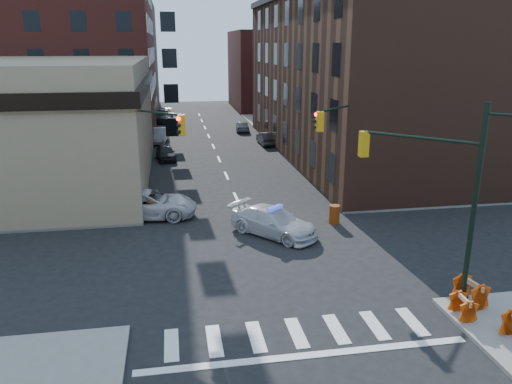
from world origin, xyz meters
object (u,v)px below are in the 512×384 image
object	(u,v)px
police_car	(274,222)
parked_car_wnear	(166,153)
pickup	(147,204)
pedestrian_a	(112,197)
parked_car_wfar	(159,135)
pedestrian_b	(48,211)
barrel_bank	(152,211)
barricade_se_a	(470,292)
parked_car_enear	(266,138)
barricade_nw_a	(136,203)
barrel_road	(334,214)

from	to	relation	value
police_car	parked_car_wnear	bearing A→B (deg)	65.09
pickup	pedestrian_a	size ratio (longest dim) A/B	3.01
parked_car_wfar	pedestrian_b	distance (m)	25.71
barrel_bank	barricade_se_a	world-z (taller)	barricade_se_a
parked_car_wnear	pedestrian_a	world-z (taller)	pedestrian_a
parked_car_wfar	parked_car_enear	bearing A→B (deg)	-9.38
barrel_bank	barricade_nw_a	world-z (taller)	barricade_nw_a
pickup	pedestrian_a	xyz separation A→B (m)	(-2.13, 0.81, 0.31)
pickup	pedestrian_b	distance (m)	5.54
police_car	barrel_bank	xyz separation A→B (m)	(-6.63, 3.57, -0.18)
parked_car_enear	barrel_bank	bearing A→B (deg)	61.07
barricade_nw_a	police_car	bearing A→B (deg)	-34.35
police_car	pedestrian_b	bearing A→B (deg)	124.35
pickup	barrel_bank	xyz separation A→B (m)	(0.30, -0.59, -0.25)
barrel_bank	parked_car_wnear	bearing A→B (deg)	87.34
pickup	barrel_road	xyz separation A→B (m)	(10.80, -2.94, -0.28)
barricade_se_a	parked_car_wfar	bearing A→B (deg)	10.05
barrel_road	barricade_se_a	size ratio (longest dim) A/B	0.80
pedestrian_b	barrel_road	world-z (taller)	pedestrian_b
police_car	parked_car_enear	world-z (taller)	police_car
barrel_road	barricade_se_a	world-z (taller)	barricade_se_a
parked_car_wnear	barrel_bank	bearing A→B (deg)	-99.95
parked_car_wfar	parked_car_enear	world-z (taller)	parked_car_wfar
parked_car_wfar	parked_car_enear	xyz separation A→B (m)	(11.00, -3.11, -0.10)
barrel_road	parked_car_enear	bearing A→B (deg)	88.80
parked_car_wfar	pedestrian_a	bearing A→B (deg)	-89.59
pedestrian_a	barrel_bank	bearing A→B (deg)	-23.05
pickup	parked_car_wfar	xyz separation A→B (m)	(0.30, 24.04, -0.06)
parked_car_enear	barricade_se_a	bearing A→B (deg)	91.05
pickup	parked_car_enear	bearing A→B (deg)	-22.30
parked_car_wnear	barricade_nw_a	size ratio (longest dim) A/B	2.86
pedestrian_a	barrel_bank	size ratio (longest dim) A/B	1.71
parked_car_wnear	barricade_se_a	size ratio (longest dim) A/B	2.85
police_car	barricade_se_a	xyz separation A→B (m)	(6.10, -9.02, -0.09)
parked_car_enear	pedestrian_b	world-z (taller)	pedestrian_b
pedestrian_a	pedestrian_b	xyz separation A→B (m)	(-3.31, -1.83, -0.10)
barricade_se_a	barricade_nw_a	world-z (taller)	barricade_se_a
pedestrian_b	barricade_se_a	bearing A→B (deg)	-31.02
barricade_nw_a	barrel_bank	bearing A→B (deg)	-56.13
parked_car_enear	barrel_bank	xyz separation A→B (m)	(-11.00, -21.52, -0.08)
parked_car_enear	barricade_se_a	world-z (taller)	parked_car_enear
pedestrian_a	barricade_se_a	xyz separation A→B (m)	(15.16, -13.98, -0.47)
barrel_bank	barricade_nw_a	xyz separation A→B (m)	(-1.00, 1.43, 0.08)
pickup	pedestrian_a	distance (m)	2.30
pedestrian_a	pedestrian_b	bearing A→B (deg)	-144.36
parked_car_wnear	barrel_road	bearing A→B (deg)	-69.59
parked_car_wnear	barrel_bank	distance (m)	16.22
pedestrian_a	barricade_nw_a	world-z (taller)	pedestrian_a
pedestrian_b	barrel_bank	world-z (taller)	pedestrian_b
parked_car_wfar	barricade_nw_a	distance (m)	23.22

